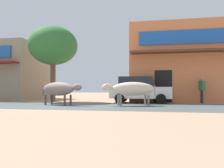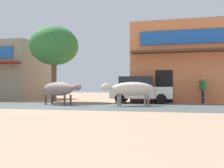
{
  "view_description": "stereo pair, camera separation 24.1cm",
  "coord_description": "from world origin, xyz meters",
  "px_view_note": "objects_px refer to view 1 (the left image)",
  "views": [
    {
      "loc": [
        4.8,
        -11.76,
        0.9
      ],
      "look_at": [
        2.29,
        1.16,
        1.16
      ],
      "focal_mm": 37.22,
      "sensor_mm": 36.0,
      "label": 1
    },
    {
      "loc": [
        5.04,
        -11.71,
        0.9
      ],
      "look_at": [
        2.29,
        1.16,
        1.16
      ],
      "focal_mm": 37.22,
      "sensor_mm": 36.0,
      "label": 2
    }
  ],
  "objects_px": {
    "cow_near_brown": "(59,89)",
    "pedestrian_by_shop": "(202,88)",
    "roadside_tree": "(53,46)",
    "cow_far_dark": "(132,89)",
    "parked_hatchback_car": "(139,90)"
  },
  "relations": [
    {
      "from": "roadside_tree",
      "to": "pedestrian_by_shop",
      "type": "distance_m",
      "value": 10.24
    },
    {
      "from": "parked_hatchback_car",
      "to": "cow_far_dark",
      "type": "distance_m",
      "value": 2.56
    },
    {
      "from": "cow_near_brown",
      "to": "pedestrian_by_shop",
      "type": "xyz_separation_m",
      "value": [
        7.94,
        3.11,
        0.06
      ]
    },
    {
      "from": "parked_hatchback_car",
      "to": "cow_near_brown",
      "type": "height_order",
      "value": "parked_hatchback_car"
    },
    {
      "from": "cow_far_dark",
      "to": "roadside_tree",
      "type": "bearing_deg",
      "value": 153.64
    },
    {
      "from": "roadside_tree",
      "to": "pedestrian_by_shop",
      "type": "xyz_separation_m",
      "value": [
        9.8,
        -0.08,
        -2.94
      ]
    },
    {
      "from": "cow_near_brown",
      "to": "pedestrian_by_shop",
      "type": "bearing_deg",
      "value": 21.4
    },
    {
      "from": "parked_hatchback_car",
      "to": "cow_far_dark",
      "type": "relative_size",
      "value": 1.35
    },
    {
      "from": "parked_hatchback_car",
      "to": "pedestrian_by_shop",
      "type": "xyz_separation_m",
      "value": [
        3.79,
        0.26,
        0.09
      ]
    },
    {
      "from": "pedestrian_by_shop",
      "to": "cow_far_dark",
      "type": "bearing_deg",
      "value": -144.66
    },
    {
      "from": "roadside_tree",
      "to": "cow_near_brown",
      "type": "relative_size",
      "value": 2.01
    },
    {
      "from": "cow_near_brown",
      "to": "cow_far_dark",
      "type": "relative_size",
      "value": 0.93
    },
    {
      "from": "roadside_tree",
      "to": "cow_far_dark",
      "type": "distance_m",
      "value": 7.17
    },
    {
      "from": "pedestrian_by_shop",
      "to": "cow_near_brown",
      "type": "bearing_deg",
      "value": -158.6
    },
    {
      "from": "roadside_tree",
      "to": "pedestrian_by_shop",
      "type": "relative_size",
      "value": 3.29
    }
  ]
}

